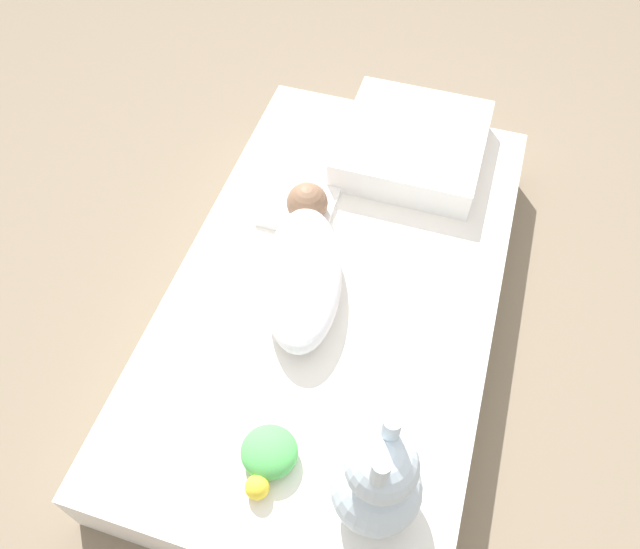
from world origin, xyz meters
TOP-DOWN VIEW (x-y plane):
  - ground_plane at (0.00, 0.00)m, footprint 12.00×12.00m
  - bed_mattress at (0.00, 0.00)m, footprint 1.37×0.79m
  - burp_cloth at (-0.21, -0.17)m, footprint 0.19×0.19m
  - swaddled_baby at (0.02, -0.08)m, footprint 0.51×0.29m
  - pillow at (-0.49, 0.08)m, footprint 0.40×0.39m
  - bunny_plush at (0.49, 0.22)m, footprint 0.18×0.18m
  - turtle_plush at (0.48, -0.01)m, footprint 0.16×0.12m

SIDE VIEW (x-z plane):
  - ground_plane at x=0.00m, z-range 0.00..0.00m
  - bed_mattress at x=0.00m, z-range 0.00..0.18m
  - burp_cloth at x=-0.21m, z-range 0.18..0.20m
  - turtle_plush at x=0.48m, z-range 0.18..0.24m
  - pillow at x=-0.49m, z-range 0.18..0.27m
  - swaddled_baby at x=0.02m, z-range 0.18..0.30m
  - bunny_plush at x=0.49m, z-range 0.14..0.48m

